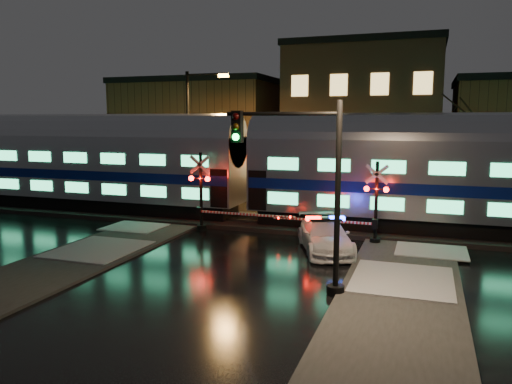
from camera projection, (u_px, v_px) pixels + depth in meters
ground at (258, 248)px, 22.86m from camera, size 120.00×120.00×0.00m
ballast at (287, 224)px, 27.52m from camera, size 90.00×4.20×0.24m
sidewalk_left at (50, 270)px, 19.33m from camera, size 4.00×20.00×0.12m
sidewalk_right at (397, 311)px, 15.14m from camera, size 4.00×20.00×0.12m
building_left at (203, 134)px, 46.98m from camera, size 14.00×10.00×9.00m
building_mid at (365, 120)px, 42.44m from camera, size 12.00×11.00×11.50m
train at (247, 164)px, 27.80m from camera, size 51.00×3.12×5.92m
police_car at (325, 236)px, 22.14m from camera, size 3.65×5.27×1.58m
crossing_signal_right at (368, 210)px, 23.29m from camera, size 5.54×0.65×3.92m
crossing_signal_left at (207, 199)px, 25.94m from camera, size 5.85×0.66×4.14m
traffic_light at (307, 193)px, 16.54m from camera, size 4.17×0.73×6.45m
streetlight at (192, 130)px, 33.01m from camera, size 2.99×0.31×8.95m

